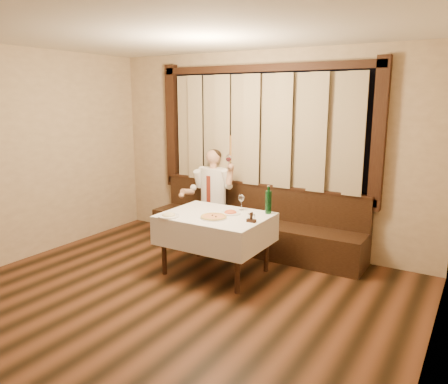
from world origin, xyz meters
The scene contains 10 objects.
room centered at (0.00, 0.97, 1.50)m, with size 5.01×6.01×2.81m.
banquette centered at (0.00, 2.72, 0.31)m, with size 3.20×0.61×0.94m.
dining_table centered at (0.00, 1.70, 0.65)m, with size 1.27×0.97×0.76m.
pizza centered at (0.07, 1.55, 0.77)m, with size 0.33×0.33×0.03m.
pasta_red centered at (0.14, 1.82, 0.79)m, with size 0.25×0.25×0.08m.
pasta_cream centered at (-0.42, 1.32, 0.79)m, with size 0.26×0.26×0.09m.
green_bottle centered at (0.53, 2.08, 0.91)m, with size 0.08×0.08×0.35m.
table_wine_glass centered at (0.17, 2.04, 0.91)m, with size 0.08×0.08×0.21m.
cruet_caddy centered at (0.53, 1.63, 0.80)m, with size 0.11×0.05×0.12m.
seated_man centered at (-0.67, 2.63, 0.82)m, with size 0.77×0.58×1.41m.
Camera 1 is at (2.76, -2.65, 2.16)m, focal length 35.00 mm.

